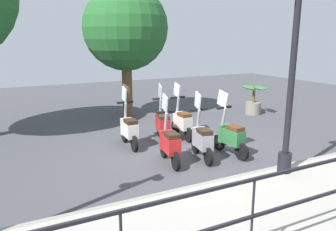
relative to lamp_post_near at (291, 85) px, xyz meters
name	(u,v)px	position (x,y,z in m)	size (l,w,h in m)	color
ground_plane	(189,149)	(2.40, 0.80, -1.91)	(28.00, 28.00, 0.00)	#424247
promenade_walkway	(282,200)	(-0.75, 0.80, -1.84)	(2.20, 20.00, 0.15)	#A39E93
lamp_post_near	(291,85)	(0.00, 0.00, 0.00)	(0.26, 0.90, 4.00)	black
tree_distant	(126,28)	(6.60, 0.93, 1.18)	(2.93, 2.93, 4.58)	brown
potted_palm	(253,102)	(4.80, -3.35, -1.46)	(1.06, 0.66, 1.05)	slate
scooter_near_0	(231,136)	(1.60, 0.12, -1.43)	(1.23, 0.44, 1.54)	black
scooter_near_1	(202,139)	(1.68, 0.88, -1.43)	(1.22, 0.49, 1.54)	black
scooter_near_2	(170,143)	(1.77, 1.68, -1.43)	(1.23, 0.45, 1.54)	black
scooter_far_0	(182,122)	(3.35, 0.49, -1.43)	(1.23, 0.44, 1.54)	black
scooter_far_1	(163,124)	(3.35, 1.09, -1.43)	(1.21, 0.51, 1.54)	black
scooter_far_2	(129,129)	(3.30, 2.08, -1.43)	(1.23, 0.44, 1.54)	black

